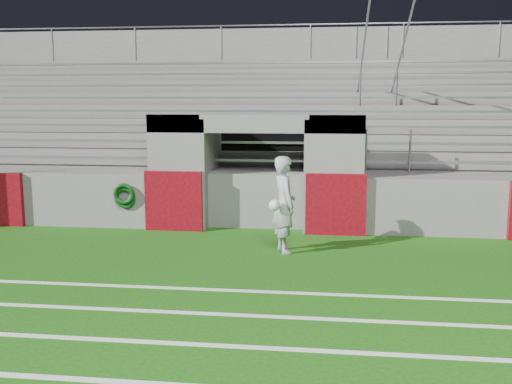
# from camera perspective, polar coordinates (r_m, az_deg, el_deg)

# --- Properties ---
(ground) EXTENTS (90.00, 90.00, 0.00)m
(ground) POSITION_cam_1_polar(r_m,az_deg,el_deg) (9.89, -2.43, -7.93)
(ground) COLOR #174D0C
(ground) RESTS_ON ground
(stadium_structure) EXTENTS (26.00, 8.48, 5.42)m
(stadium_structure) POSITION_cam_1_polar(r_m,az_deg,el_deg) (17.42, 1.81, 4.48)
(stadium_structure) COLOR slate
(stadium_structure) RESTS_ON ground
(goalkeeper_with_ball) EXTENTS (0.66, 0.82, 1.87)m
(goalkeeper_with_ball) POSITION_cam_1_polar(r_m,az_deg,el_deg) (10.94, 2.82, -1.25)
(goalkeeper_with_ball) COLOR #A1A6AA
(goalkeeper_with_ball) RESTS_ON ground
(hose_coil) EXTENTS (0.50, 0.14, 0.59)m
(hose_coil) POSITION_cam_1_polar(r_m,az_deg,el_deg) (13.22, -13.02, -0.38)
(hose_coil) COLOR #0C3F16
(hose_coil) RESTS_ON ground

